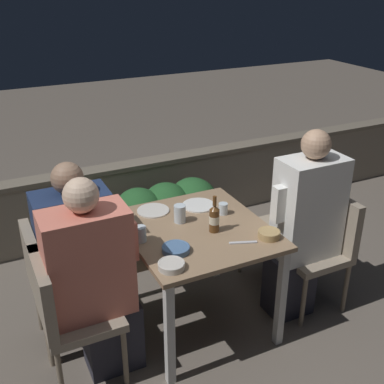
% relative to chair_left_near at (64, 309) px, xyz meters
% --- Properties ---
extents(ground_plane, '(16.00, 16.00, 0.00)m').
position_rel_chair_left_near_xyz_m(ground_plane, '(0.90, 0.14, -0.51)').
color(ground_plane, '#665B51').
extents(parapet_wall, '(9.00, 0.18, 0.67)m').
position_rel_chair_left_near_xyz_m(parapet_wall, '(0.90, 1.57, -0.17)').
color(parapet_wall, gray).
rests_on(parapet_wall, ground_plane).
extents(dining_table, '(0.87, 0.95, 0.74)m').
position_rel_chair_left_near_xyz_m(dining_table, '(0.90, 0.14, 0.13)').
color(dining_table, '#937556').
rests_on(dining_table, ground_plane).
extents(planter_hedge, '(0.89, 0.47, 0.64)m').
position_rel_chair_left_near_xyz_m(planter_hedge, '(1.08, 1.04, -0.15)').
color(planter_hedge, brown).
rests_on(planter_hedge, ground_plane).
extents(chair_left_near, '(0.43, 0.43, 0.84)m').
position_rel_chair_left_near_xyz_m(chair_left_near, '(0.00, 0.00, 0.00)').
color(chair_left_near, gray).
rests_on(chair_left_near, ground_plane).
extents(person_coral_top, '(0.52, 0.26, 1.28)m').
position_rel_chair_left_near_xyz_m(person_coral_top, '(0.19, -0.00, 0.12)').
color(person_coral_top, '#282833').
rests_on(person_coral_top, ground_plane).
extents(chair_left_far, '(0.43, 0.43, 0.84)m').
position_rel_chair_left_near_xyz_m(chair_left_far, '(0.00, 0.34, 0.00)').
color(chair_left_far, gray).
rests_on(chair_left_far, ground_plane).
extents(person_navy_jumper, '(0.51, 0.26, 1.24)m').
position_rel_chair_left_near_xyz_m(person_navy_jumper, '(0.20, 0.34, 0.11)').
color(person_navy_jumper, '#282833').
rests_on(person_navy_jumper, ground_plane).
extents(chair_right_near, '(0.43, 0.43, 0.84)m').
position_rel_chair_left_near_xyz_m(chair_right_near, '(1.80, -0.04, 0.00)').
color(chair_right_near, gray).
rests_on(chair_right_near, ground_plane).
extents(person_white_polo, '(0.50, 0.26, 1.34)m').
position_rel_chair_left_near_xyz_m(person_white_polo, '(1.61, -0.04, 0.16)').
color(person_white_polo, '#282833').
rests_on(person_white_polo, ground_plane).
extents(chair_right_far, '(0.43, 0.43, 0.84)m').
position_rel_chair_left_near_xyz_m(chair_right_far, '(1.75, 0.33, 0.00)').
color(chair_right_far, gray).
rests_on(chair_right_far, ground_plane).
extents(beer_bottle, '(0.06, 0.06, 0.24)m').
position_rel_chair_left_near_xyz_m(beer_bottle, '(0.97, 0.05, 0.32)').
color(beer_bottle, brown).
rests_on(beer_bottle, dining_table).
extents(plate_0, '(0.22, 0.22, 0.01)m').
position_rel_chair_left_near_xyz_m(plate_0, '(0.73, 0.47, 0.23)').
color(plate_0, silver).
rests_on(plate_0, dining_table).
extents(plate_1, '(0.23, 0.23, 0.01)m').
position_rel_chair_left_near_xyz_m(plate_1, '(1.04, 0.41, 0.23)').
color(plate_1, white).
rests_on(plate_1, dining_table).
extents(bowl_0, '(0.16, 0.16, 0.04)m').
position_rel_chair_left_near_xyz_m(bowl_0, '(0.66, -0.06, 0.25)').
color(bowl_0, '#4C709E').
rests_on(bowl_0, dining_table).
extents(bowl_1, '(0.15, 0.15, 0.04)m').
position_rel_chair_left_near_xyz_m(bowl_1, '(0.57, -0.21, 0.25)').
color(bowl_1, beige).
rests_on(bowl_1, dining_table).
extents(bowl_2, '(0.13, 0.13, 0.05)m').
position_rel_chair_left_near_xyz_m(bowl_2, '(1.24, -0.17, 0.26)').
color(bowl_2, tan).
rests_on(bowl_2, dining_table).
extents(glass_cup_0, '(0.07, 0.07, 0.10)m').
position_rel_chair_left_near_xyz_m(glass_cup_0, '(0.52, 0.14, 0.28)').
color(glass_cup_0, silver).
rests_on(glass_cup_0, dining_table).
extents(glass_cup_1, '(0.08, 0.08, 0.12)m').
position_rel_chair_left_near_xyz_m(glass_cup_1, '(0.83, 0.26, 0.29)').
color(glass_cup_1, silver).
rests_on(glass_cup_1, dining_table).
extents(glass_cup_2, '(0.06, 0.06, 0.08)m').
position_rel_chair_left_near_xyz_m(glass_cup_2, '(1.14, 0.23, 0.27)').
color(glass_cup_2, silver).
rests_on(glass_cup_2, dining_table).
extents(fork_0, '(0.17, 0.08, 0.01)m').
position_rel_chair_left_near_xyz_m(fork_0, '(1.06, -0.15, 0.23)').
color(fork_0, silver).
rests_on(fork_0, dining_table).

